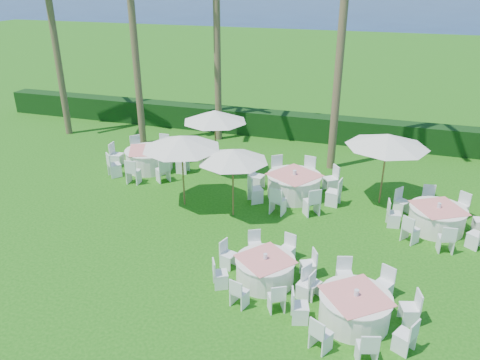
# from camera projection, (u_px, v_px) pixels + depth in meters

# --- Properties ---
(ground) EXTENTS (120.00, 120.00, 0.00)m
(ground) POSITION_uv_depth(u_px,v_px,m) (222.00, 273.00, 12.86)
(ground) COLOR #18530E
(ground) RESTS_ON ground
(hedge) EXTENTS (34.00, 1.00, 1.20)m
(hedge) POSITION_uv_depth(u_px,v_px,m) (304.00, 127.00, 23.05)
(hedge) COLOR black
(hedge) RESTS_ON ground
(ocean) EXTENTS (260.00, 260.00, 0.00)m
(ocean) POSITION_uv_depth(u_px,v_px,m) (381.00, 10.00, 101.58)
(ocean) COLOR #061B44
(ocean) RESTS_ON ground
(banquet_table_b) EXTENTS (2.76, 2.76, 0.86)m
(banquet_table_b) POSITION_uv_depth(u_px,v_px,m) (265.00, 270.00, 12.39)
(banquet_table_b) COLOR white
(banquet_table_b) RESTS_ON ground
(banquet_table_c) EXTENTS (2.94, 2.94, 0.91)m
(banquet_table_c) POSITION_uv_depth(u_px,v_px,m) (355.00, 308.00, 10.94)
(banquet_table_c) COLOR white
(banquet_table_c) RESTS_ON ground
(banquet_table_d) EXTENTS (3.45, 3.45, 1.03)m
(banquet_table_d) POSITION_uv_depth(u_px,v_px,m) (149.00, 159.00, 19.50)
(banquet_table_d) COLOR white
(banquet_table_d) RESTS_ON ground
(banquet_table_e) EXTENTS (3.47, 3.47, 1.04)m
(banquet_table_e) POSITION_uv_depth(u_px,v_px,m) (294.00, 185.00, 17.10)
(banquet_table_e) COLOR white
(banquet_table_e) RESTS_ON ground
(banquet_table_f) EXTENTS (3.09, 3.09, 0.93)m
(banquet_table_f) POSITION_uv_depth(u_px,v_px,m) (437.00, 218.00, 14.91)
(banquet_table_f) COLOR white
(banquet_table_f) RESTS_ON ground
(umbrella_a) EXTENTS (2.72, 2.72, 2.58)m
(umbrella_a) POSITION_uv_depth(u_px,v_px,m) (181.00, 142.00, 15.72)
(umbrella_a) COLOR brown
(umbrella_a) RESTS_ON ground
(umbrella_b) EXTENTS (2.35, 2.35, 2.40)m
(umbrella_b) POSITION_uv_depth(u_px,v_px,m) (233.00, 155.00, 15.06)
(umbrella_b) COLOR brown
(umbrella_b) RESTS_ON ground
(umbrella_c) EXTENTS (2.57, 2.57, 2.63)m
(umbrella_c) POSITION_uv_depth(u_px,v_px,m) (215.00, 116.00, 18.40)
(umbrella_c) COLOR brown
(umbrella_c) RESTS_ON ground
(umbrella_d) EXTENTS (2.83, 2.83, 2.59)m
(umbrella_d) POSITION_uv_depth(u_px,v_px,m) (387.00, 140.00, 15.84)
(umbrella_d) COLOR brown
(umbrella_d) RESTS_ON ground
(palm_a) EXTENTS (4.39, 4.20, 11.23)m
(palm_a) POSITION_uv_depth(u_px,v_px,m) (131.00, 10.00, 20.15)
(palm_a) COLOR brown
(palm_a) RESTS_ON ground
(palm_b) EXTENTS (4.27, 4.36, 9.07)m
(palm_b) POSITION_uv_depth(u_px,v_px,m) (217.00, 34.00, 21.20)
(palm_b) COLOR brown
(palm_b) RESTS_ON ground
(palm_f) EXTENTS (4.40, 3.96, 7.53)m
(palm_f) POSITION_uv_depth(u_px,v_px,m) (56.00, 49.00, 22.32)
(palm_f) COLOR brown
(palm_f) RESTS_ON ground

